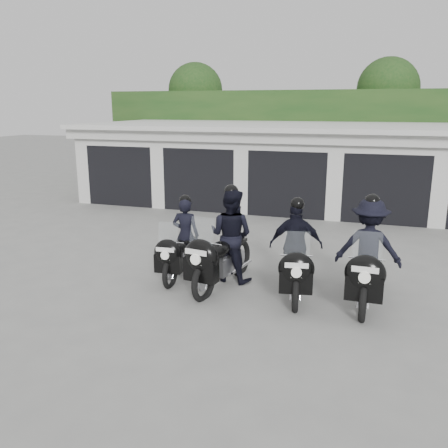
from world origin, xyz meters
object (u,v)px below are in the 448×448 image
(police_bike_a, at_px, (181,244))
(police_bike_c, at_px, (296,252))
(police_bike_d, at_px, (368,255))
(police_bike_b, at_px, (226,242))

(police_bike_a, xyz_separation_m, police_bike_c, (2.53, -0.16, 0.11))
(police_bike_d, bearing_deg, police_bike_c, -176.56)
(police_bike_c, bearing_deg, police_bike_d, -7.58)
(police_bike_b, relative_size, police_bike_c, 1.09)
(police_bike_a, xyz_separation_m, police_bike_d, (3.89, -0.10, 0.17))
(police_bike_b, xyz_separation_m, police_bike_d, (2.82, 0.05, -0.01))
(police_bike_c, xyz_separation_m, police_bike_d, (1.37, 0.06, 0.06))
(police_bike_c, bearing_deg, police_bike_b, 169.39)
(police_bike_a, xyz_separation_m, police_bike_b, (1.07, -0.15, 0.18))
(police_bike_d, bearing_deg, police_bike_a, 179.41)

